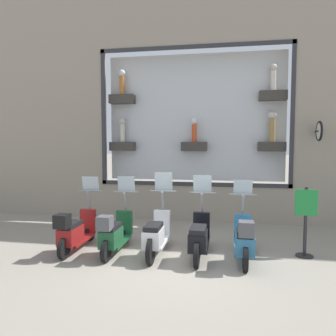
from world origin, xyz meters
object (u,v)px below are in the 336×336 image
at_px(scooter_white_2, 156,235).
at_px(shop_sign_post, 306,220).
at_px(scooter_teal_0, 244,239).
at_px(scooter_green_3, 114,233).
at_px(scooter_black_1, 199,237).
at_px(scooter_red_4, 75,231).

bearing_deg(scooter_white_2, shop_sign_post, -81.48).
xyz_separation_m(scooter_teal_0, scooter_white_2, (0.07, 1.83, -0.02)).
xyz_separation_m(scooter_green_3, shop_sign_post, (0.54, -4.03, 0.33)).
height_order(scooter_black_1, scooter_red_4, scooter_black_1).
xyz_separation_m(scooter_white_2, scooter_red_4, (-0.08, 1.83, 0.01)).
xyz_separation_m(scooter_green_3, scooter_red_4, (-0.00, 0.92, -0.00)).
distance_m(scooter_black_1, scooter_white_2, 0.92).
distance_m(scooter_black_1, shop_sign_post, 2.27).
xyz_separation_m(scooter_teal_0, scooter_black_1, (0.07, 0.92, -0.03)).
xyz_separation_m(scooter_teal_0, scooter_green_3, (-0.00, 2.75, -0.00)).
distance_m(scooter_teal_0, shop_sign_post, 1.43).
bearing_deg(shop_sign_post, scooter_teal_0, 112.81).
distance_m(scooter_black_1, scooter_red_4, 2.75).
height_order(scooter_black_1, shop_sign_post, scooter_black_1).
xyz_separation_m(scooter_black_1, scooter_white_2, (0.00, 0.92, 0.01)).
bearing_deg(scooter_black_1, scooter_green_3, 92.22).
bearing_deg(scooter_white_2, scooter_red_4, 92.37).
bearing_deg(scooter_teal_0, scooter_white_2, 87.72).
height_order(scooter_green_3, shop_sign_post, scooter_green_3).
bearing_deg(scooter_green_3, scooter_white_2, -85.33).
height_order(scooter_green_3, scooter_red_4, scooter_green_3).
relative_size(scooter_black_1, shop_sign_post, 1.21).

